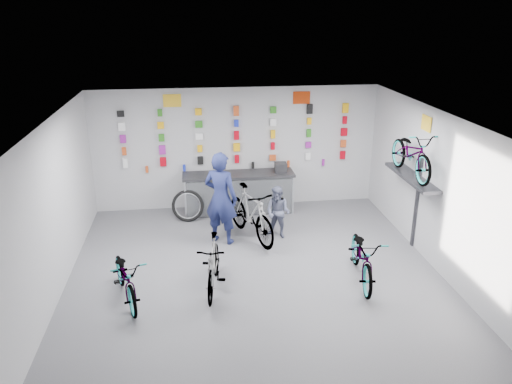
{
  "coord_description": "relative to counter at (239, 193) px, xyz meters",
  "views": [
    {
      "loc": [
        -1.07,
        -7.88,
        4.79
      ],
      "look_at": [
        0.15,
        1.4,
        1.3
      ],
      "focal_mm": 35.0,
      "sensor_mm": 36.0,
      "label": 1
    }
  ],
  "objects": [
    {
      "name": "sign_side",
      "position": [
        3.48,
        -2.34,
        2.16
      ],
      "size": [
        0.02,
        0.4,
        0.3
      ],
      "primitive_type": "cube",
      "color": "yellow",
      "rests_on": "wall_right"
    },
    {
      "name": "clerk",
      "position": [
        -0.53,
        -1.62,
        0.52
      ],
      "size": [
        0.88,
        0.78,
        2.01
      ],
      "primitive_type": "imported",
      "rotation": [
        0.0,
        0.0,
        2.64
      ],
      "color": "navy",
      "rests_on": "floor"
    },
    {
      "name": "bike_center",
      "position": [
        -0.81,
        -3.55,
        0.01
      ],
      "size": [
        0.7,
        1.69,
        0.98
      ],
      "primitive_type": "imported",
      "rotation": [
        0.0,
        0.0,
        -0.15
      ],
      "color": "gray",
      "rests_on": "floor"
    },
    {
      "name": "spare_wheel",
      "position": [
        -1.25,
        -0.37,
        -0.12
      ],
      "size": [
        0.79,
        0.35,
        0.76
      ],
      "rotation": [
        0.0,
        0.0,
        -0.12
      ],
      "color": "black",
      "rests_on": "floor"
    },
    {
      "name": "bike_right",
      "position": [
        1.94,
        -3.57,
        -0.0
      ],
      "size": [
        0.9,
        1.91,
        0.97
      ],
      "primitive_type": "imported",
      "rotation": [
        0.0,
        0.0,
        -0.15
      ],
      "color": "gray",
      "rests_on": "floor"
    },
    {
      "name": "merch_wall",
      "position": [
        -0.02,
        0.39,
        1.32
      ],
      "size": [
        5.56,
        0.08,
        1.57
      ],
      "color": "white",
      "rests_on": "wall_back"
    },
    {
      "name": "sign_left",
      "position": [
        -1.5,
        0.44,
        2.23
      ],
      "size": [
        0.42,
        0.02,
        0.3
      ],
      "primitive_type": "cube",
      "color": "yellow",
      "rests_on": "wall_back"
    },
    {
      "name": "counter",
      "position": [
        0.0,
        0.0,
        0.0
      ],
      "size": [
        2.7,
        0.66,
        1.0
      ],
      "color": "black",
      "rests_on": "floor"
    },
    {
      "name": "wall_right",
      "position": [
        3.5,
        -3.54,
        1.01
      ],
      "size": [
        0.0,
        8.0,
        8.0
      ],
      "primitive_type": "plane",
      "rotation": [
        1.57,
        0.0,
        -1.57
      ],
      "color": "#B7B7B9",
      "rests_on": "floor"
    },
    {
      "name": "wall_front",
      "position": [
        0.0,
        -7.54,
        1.01
      ],
      "size": [
        7.0,
        0.0,
        7.0
      ],
      "primitive_type": "plane",
      "rotation": [
        -1.57,
        0.0,
        0.0
      ],
      "color": "#B7B7B9",
      "rests_on": "floor"
    },
    {
      "name": "wall_back",
      "position": [
        0.0,
        0.46,
        1.01
      ],
      "size": [
        7.0,
        0.0,
        7.0
      ],
      "primitive_type": "plane",
      "rotation": [
        1.57,
        0.0,
        0.0
      ],
      "color": "#B7B7B9",
      "rests_on": "floor"
    },
    {
      "name": "ceiling",
      "position": [
        0.0,
        -3.54,
        2.51
      ],
      "size": [
        8.0,
        8.0,
        0.0
      ],
      "primitive_type": "plane",
      "rotation": [
        3.14,
        0.0,
        0.0
      ],
      "color": "white",
      "rests_on": "wall_back"
    },
    {
      "name": "bike_wall",
      "position": [
        3.25,
        -2.34,
        1.57
      ],
      "size": [
        0.63,
        1.8,
        0.95
      ],
      "primitive_type": "imported",
      "color": "gray",
      "rests_on": "wall_bracket"
    },
    {
      "name": "sign_right",
      "position": [
        1.6,
        0.44,
        2.23
      ],
      "size": [
        0.42,
        0.02,
        0.3
      ],
      "primitive_type": "cube",
      "color": "#BE330B",
      "rests_on": "wall_back"
    },
    {
      "name": "register",
      "position": [
        1.04,
        0.01,
        0.62
      ],
      "size": [
        0.29,
        0.31,
        0.22
      ],
      "primitive_type": "cube",
      "rotation": [
        0.0,
        0.0,
        -0.04
      ],
      "color": "black",
      "rests_on": "counter"
    },
    {
      "name": "floor",
      "position": [
        0.0,
        -3.54,
        -0.49
      ],
      "size": [
        8.0,
        8.0,
        0.0
      ],
      "primitive_type": "plane",
      "color": "#4C4C50",
      "rests_on": "ground"
    },
    {
      "name": "wall_left",
      "position": [
        -3.5,
        -3.54,
        1.01
      ],
      "size": [
        0.0,
        8.0,
        8.0
      ],
      "primitive_type": "plane",
      "rotation": [
        1.57,
        0.0,
        1.57
      ],
      "color": "#B7B7B9",
      "rests_on": "floor"
    },
    {
      "name": "wall_bracket",
      "position": [
        3.33,
        -2.34,
        0.98
      ],
      "size": [
        0.39,
        1.9,
        2.0
      ],
      "color": "#333338",
      "rests_on": "wall_right"
    },
    {
      "name": "customer",
      "position": [
        0.71,
        -1.55,
        0.1
      ],
      "size": [
        0.72,
        0.69,
        1.17
      ],
      "primitive_type": "imported",
      "rotation": [
        0.0,
        0.0,
        -0.6
      ],
      "color": "#515670",
      "rests_on": "floor"
    },
    {
      "name": "bike_left",
      "position": [
        -2.31,
        -3.7,
        -0.05
      ],
      "size": [
        1.05,
        1.76,
        0.87
      ],
      "primitive_type": "imported",
      "rotation": [
        0.0,
        0.0,
        0.3
      ],
      "color": "gray",
      "rests_on": "floor"
    },
    {
      "name": "bike_service",
      "position": [
        0.11,
        -1.53,
        0.1
      ],
      "size": [
        1.24,
        2.02,
        1.18
      ],
      "primitive_type": "imported",
      "rotation": [
        0.0,
        0.0,
        0.38
      ],
      "color": "gray",
      "rests_on": "floor"
    }
  ]
}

